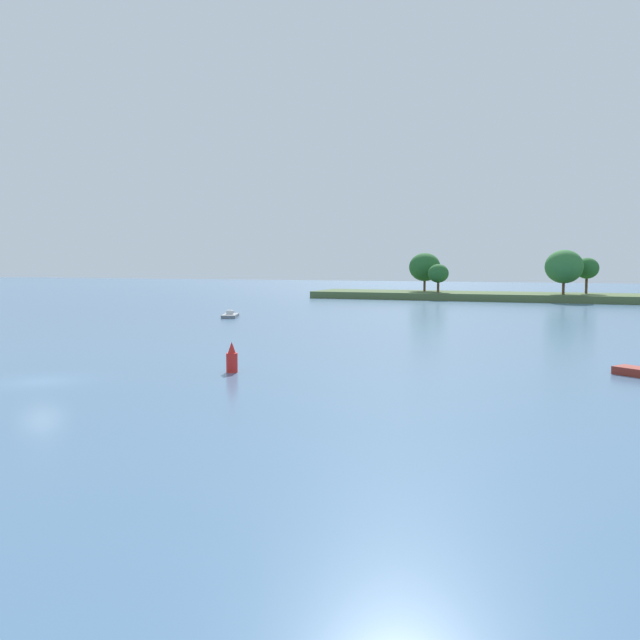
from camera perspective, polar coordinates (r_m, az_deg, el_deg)
ground_plane at (r=42.08m, az=-22.34°, el=-4.79°), size 400.00×400.00×0.00m
treeline_island at (r=124.22m, az=18.18°, el=2.63°), size 79.71×13.17×8.78m
fishing_skiff at (r=83.88m, az=-7.53°, el=0.38°), size 3.08×4.66×0.89m
channel_buoy_red at (r=42.33m, az=-7.40°, el=-3.29°), size 0.70×0.70×1.90m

